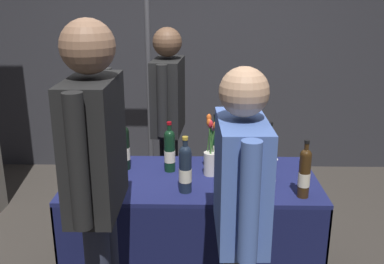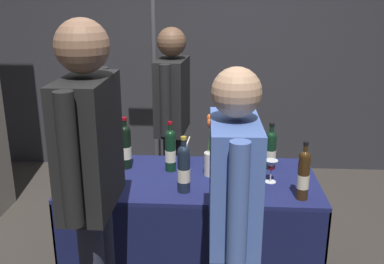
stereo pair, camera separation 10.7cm
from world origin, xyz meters
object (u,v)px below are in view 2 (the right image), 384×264
object	(u,v)px
tasting_table	(192,209)
display_bottle_0	(271,149)
featured_wine_bottle	(217,144)
wine_glass_near_vendor	(271,166)
vendor_presenter	(173,111)
taster_foreground_right	(233,205)
booth_signpost	(154,44)
flower_vase	(211,156)

from	to	relation	value
tasting_table	display_bottle_0	distance (m)	0.64
featured_wine_bottle	wine_glass_near_vendor	bearing A→B (deg)	-38.57
wine_glass_near_vendor	vendor_presenter	world-z (taller)	vendor_presenter
wine_glass_near_vendor	taster_foreground_right	size ratio (longest dim) A/B	0.09
booth_signpost	wine_glass_near_vendor	bearing A→B (deg)	-53.57
wine_glass_near_vendor	vendor_presenter	bearing A→B (deg)	131.01
taster_foreground_right	tasting_table	bearing A→B (deg)	15.29
wine_glass_near_vendor	taster_foreground_right	xyz separation A→B (m)	(-0.25, -0.72, 0.10)
vendor_presenter	booth_signpost	world-z (taller)	booth_signpost
flower_vase	vendor_presenter	xyz separation A→B (m)	(-0.32, 0.70, 0.11)
wine_glass_near_vendor	booth_signpost	world-z (taller)	booth_signpost
flower_vase	featured_wine_bottle	bearing A→B (deg)	77.71
flower_vase	taster_foreground_right	bearing A→B (deg)	-82.01
taster_foreground_right	display_bottle_0	bearing A→B (deg)	-17.84
flower_vase	display_bottle_0	bearing A→B (deg)	19.40
vendor_presenter	display_bottle_0	bearing A→B (deg)	56.14
tasting_table	wine_glass_near_vendor	world-z (taller)	wine_glass_near_vendor
featured_wine_bottle	booth_signpost	bearing A→B (deg)	120.58
booth_signpost	vendor_presenter	bearing A→B (deg)	-64.37
tasting_table	flower_vase	xyz separation A→B (m)	(0.12, 0.05, 0.35)
featured_wine_bottle	booth_signpost	size ratio (longest dim) A/B	0.15
featured_wine_bottle	display_bottle_0	xyz separation A→B (m)	(0.35, -0.04, -0.02)
vendor_presenter	taster_foreground_right	distance (m)	1.56
flower_vase	taster_foreground_right	world-z (taller)	taster_foreground_right
taster_foreground_right	booth_signpost	bearing A→B (deg)	16.41
wine_glass_near_vendor	booth_signpost	xyz separation A→B (m)	(-0.87, 1.19, 0.60)
tasting_table	booth_signpost	bearing A→B (deg)	108.80
featured_wine_bottle	vendor_presenter	bearing A→B (deg)	124.06
featured_wine_bottle	booth_signpost	distance (m)	1.21
tasting_table	featured_wine_bottle	xyz separation A→B (m)	(0.16, 0.22, 0.37)
featured_wine_bottle	display_bottle_0	distance (m)	0.35
tasting_table	flower_vase	distance (m)	0.37
featured_wine_bottle	taster_foreground_right	bearing A→B (deg)	-85.59
display_bottle_0	vendor_presenter	size ratio (longest dim) A/B	0.20
display_bottle_0	booth_signpost	bearing A→B (deg)	133.00
display_bottle_0	vendor_presenter	xyz separation A→B (m)	(-0.70, 0.56, 0.10)
wine_glass_near_vendor	booth_signpost	distance (m)	1.59
tasting_table	display_bottle_0	size ratio (longest dim) A/B	5.01
vendor_presenter	taster_foreground_right	xyz separation A→B (m)	(0.43, -1.50, -0.03)
taster_foreground_right	featured_wine_bottle	bearing A→B (deg)	2.75
featured_wine_bottle	taster_foreground_right	size ratio (longest dim) A/B	0.23
wine_glass_near_vendor	flower_vase	xyz separation A→B (m)	(-0.37, 0.09, 0.02)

